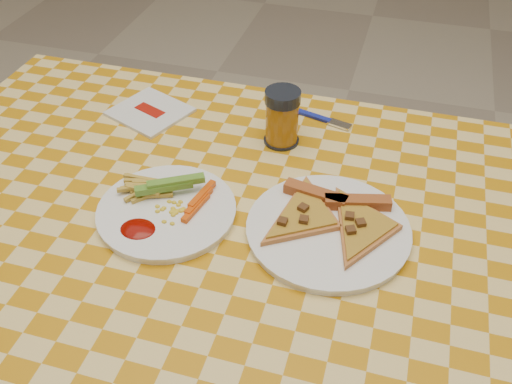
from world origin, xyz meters
TOP-DOWN VIEW (x-y plane):
  - table at (0.00, 0.00)m, footprint 1.28×0.88m
  - plate_left at (-0.11, -0.01)m, footprint 0.24×0.24m
  - plate_right at (0.16, 0.02)m, footprint 0.34×0.34m
  - fries_veggies at (-0.12, 0.01)m, footprint 0.18×0.16m
  - pizza_slices at (0.16, 0.04)m, footprint 0.27×0.24m
  - drink_glass at (0.03, 0.25)m, footprint 0.07×0.07m
  - napkin at (-0.26, 0.27)m, footprint 0.18×0.18m
  - fork at (0.08, 0.35)m, footprint 0.15×0.06m

SIDE VIEW (x-z plane):
  - table at x=0.00m, z-range 0.30..1.06m
  - napkin at x=-0.26m, z-range 0.76..0.76m
  - fork at x=0.08m, z-range 0.76..0.76m
  - plate_left at x=-0.11m, z-range 0.76..0.77m
  - plate_right at x=0.16m, z-range 0.76..0.77m
  - pizza_slices at x=0.16m, z-range 0.76..0.79m
  - fries_veggies at x=-0.12m, z-range 0.76..0.80m
  - drink_glass at x=0.03m, z-range 0.75..0.87m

